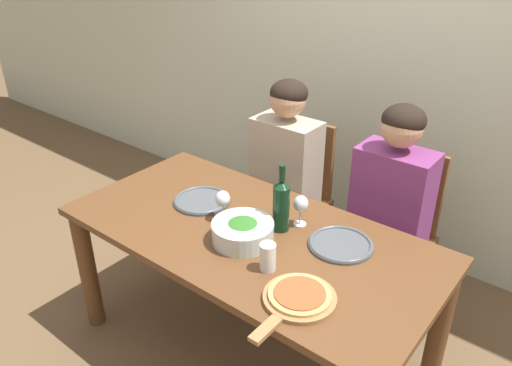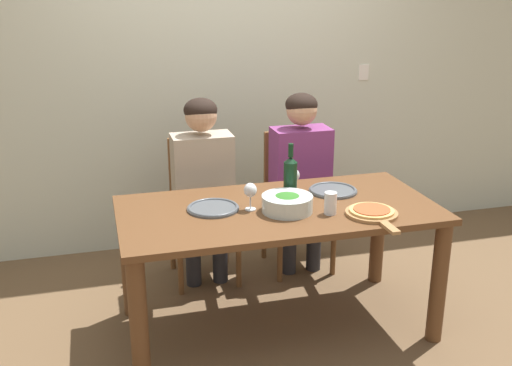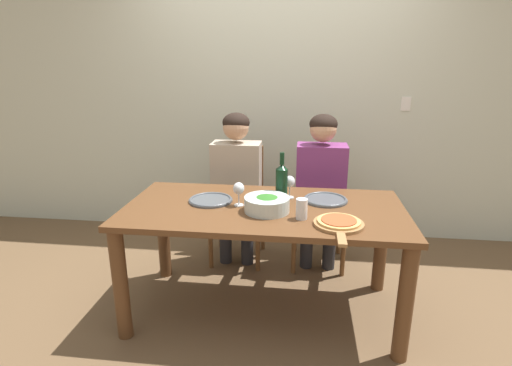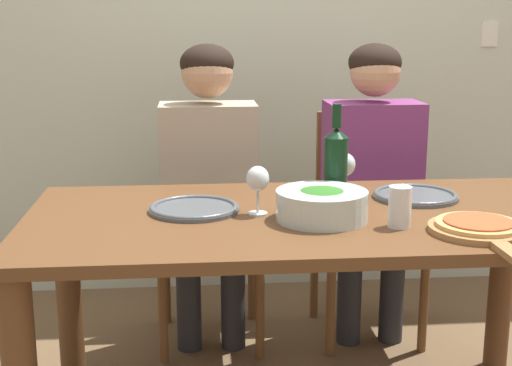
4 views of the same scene
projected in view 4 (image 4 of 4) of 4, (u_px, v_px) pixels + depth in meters
name	position (u px, v px, depth m)	size (l,w,h in m)	color
back_wall	(264.00, 13.00, 3.37)	(10.00, 0.06, 2.70)	beige
dining_table	(308.00, 253.00, 2.22)	(1.73, 0.85, 0.74)	brown
chair_left	(209.00, 219.00, 2.98)	(0.42, 0.42, 0.94)	brown
chair_right	(364.00, 215.00, 3.04)	(0.42, 0.42, 0.94)	brown
person_woman	(209.00, 169.00, 2.82)	(0.47, 0.51, 1.23)	#28282D
person_man	(373.00, 166.00, 2.87)	(0.47, 0.51, 1.23)	#28282D
wine_bottle	(336.00, 164.00, 2.26)	(0.08, 0.08, 0.32)	black
broccoli_bowl	(322.00, 205.00, 2.10)	(0.27, 0.27, 0.10)	silver
dinner_plate_left	(194.00, 208.00, 2.21)	(0.28, 0.28, 0.02)	#4C5156
dinner_plate_right	(415.00, 195.00, 2.37)	(0.28, 0.28, 0.02)	#4C5156
pizza_on_board	(479.00, 228.00, 1.98)	(0.28, 0.42, 0.04)	#9E7042
wine_glass_left	(258.00, 181.00, 2.15)	(0.07, 0.07, 0.15)	silver
wine_glass_right	(345.00, 167.00, 2.36)	(0.07, 0.07, 0.15)	silver
water_tumbler	(400.00, 207.00, 2.03)	(0.07, 0.07, 0.12)	silver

